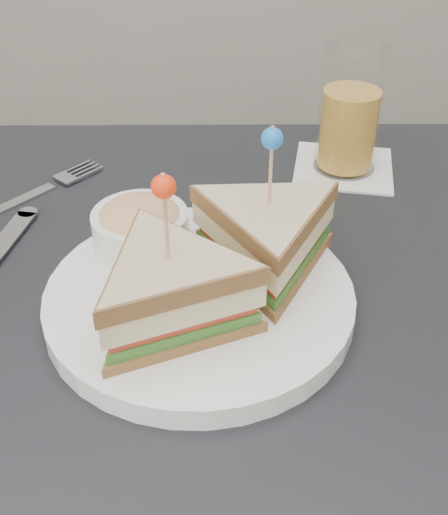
% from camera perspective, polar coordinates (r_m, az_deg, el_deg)
% --- Properties ---
extents(table, '(0.80, 0.80, 0.75)m').
position_cam_1_polar(table, '(0.66, -0.87, -9.31)').
color(table, black).
rests_on(table, ground).
extents(plate_meal, '(0.34, 0.32, 0.17)m').
position_cam_1_polar(plate_meal, '(0.58, -1.46, -0.84)').
color(plate_meal, white).
rests_on(plate_meal, table).
extents(cutlery_fork, '(0.15, 0.16, 0.01)m').
position_cam_1_polar(cutlery_fork, '(0.81, -16.04, 5.62)').
color(cutlery_fork, silver).
rests_on(cutlery_fork, table).
extents(drink_set, '(0.14, 0.14, 0.16)m').
position_cam_1_polar(drink_set, '(0.82, 11.02, 12.00)').
color(drink_set, white).
rests_on(drink_set, table).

